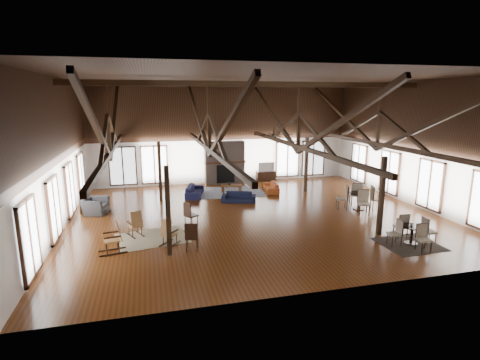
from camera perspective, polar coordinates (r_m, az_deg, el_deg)
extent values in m
plane|color=#602F14|center=(16.99, 2.24, -5.36)|extent=(16.00, 16.00, 0.00)
cube|color=black|center=(16.20, 2.42, 15.29)|extent=(16.00, 14.00, 0.02)
cube|color=silver|center=(23.09, -2.58, 6.98)|extent=(16.00, 0.02, 6.00)
cube|color=silver|center=(9.91, 13.73, -0.68)|extent=(16.00, 0.02, 6.00)
cube|color=silver|center=(16.06, -26.30, 3.31)|extent=(0.02, 14.00, 6.00)
cube|color=silver|center=(20.08, 24.90, 5.03)|extent=(0.02, 14.00, 6.00)
cube|color=black|center=(16.19, 2.41, 14.41)|extent=(15.60, 0.18, 0.22)
cube|color=black|center=(15.74, -19.19, 3.94)|extent=(0.16, 13.70, 0.18)
cube|color=black|center=(15.62, -19.55, 8.84)|extent=(0.14, 0.14, 2.70)
cube|color=black|center=(19.11, -18.57, 9.06)|extent=(0.15, 7.07, 3.12)
cube|color=black|center=(12.15, -20.99, 7.31)|extent=(0.15, 7.07, 3.12)
cube|color=black|center=(15.88, -4.64, 4.65)|extent=(0.16, 13.70, 0.18)
cube|color=black|center=(15.76, -4.73, 9.52)|extent=(0.14, 0.14, 2.70)
cube|color=black|center=(19.22, -6.44, 9.63)|extent=(0.15, 7.07, 3.12)
cube|color=black|center=(12.33, -2.04, 8.18)|extent=(0.15, 7.07, 3.12)
cube|color=black|center=(16.99, 8.84, 5.05)|extent=(0.16, 13.70, 0.18)
cube|color=black|center=(16.87, 8.99, 9.61)|extent=(0.14, 0.14, 2.70)
cube|color=black|center=(20.14, 5.07, 9.78)|extent=(0.15, 7.07, 3.12)
cube|color=black|center=(13.72, 14.70, 8.22)|extent=(0.15, 7.07, 3.12)
cube|color=black|center=(18.89, 20.15, 5.18)|extent=(0.16, 13.70, 0.18)
cube|color=black|center=(18.79, 20.46, 9.26)|extent=(0.14, 0.14, 2.70)
cube|color=black|center=(21.77, 15.22, 9.60)|extent=(0.15, 7.07, 3.12)
cube|color=black|center=(16.02, 27.49, 7.78)|extent=(0.15, 7.07, 3.12)
cube|color=black|center=(12.58, -10.92, -4.72)|extent=(0.16, 0.16, 3.05)
cube|color=black|center=(15.20, 20.77, -2.33)|extent=(0.16, 0.16, 3.05)
cube|color=black|center=(19.39, -12.11, 1.26)|extent=(0.16, 0.16, 3.05)
cube|color=black|center=(21.18, 10.06, 2.28)|extent=(0.16, 0.16, 3.05)
cube|color=#716156|center=(23.00, -2.38, 2.69)|extent=(2.40, 0.62, 2.60)
cube|color=black|center=(22.81, -2.20, 0.94)|extent=(1.10, 0.06, 1.10)
cube|color=black|center=(22.72, -2.24, 2.69)|extent=(2.50, 0.20, 0.12)
cylinder|color=black|center=(15.42, 5.21, 8.15)|extent=(0.04, 0.04, 0.70)
cylinder|color=black|center=(15.45, 5.19, 6.86)|extent=(0.20, 0.20, 0.10)
cube|color=black|center=(15.60, 6.76, 6.88)|extent=(0.70, 0.12, 0.02)
cube|color=black|center=(15.88, 4.65, 7.01)|extent=(0.12, 0.70, 0.02)
cube|color=black|center=(15.31, 3.58, 6.83)|extent=(0.70, 0.12, 0.02)
cube|color=black|center=(15.03, 5.75, 6.69)|extent=(0.12, 0.70, 0.02)
imported|color=black|center=(19.01, -0.18, -2.63)|extent=(1.83, 1.16, 0.50)
imported|color=black|center=(20.30, -6.93, -1.65)|extent=(2.08, 1.26, 0.57)
imported|color=#AF5021|center=(21.22, 4.75, -1.08)|extent=(1.77, 0.89, 0.49)
cube|color=brown|center=(20.79, -1.30, -0.84)|extent=(1.28, 0.87, 0.06)
cube|color=brown|center=(20.56, -2.51, -1.64)|extent=(0.06, 0.06, 0.39)
cube|color=brown|center=(20.93, -2.72, -1.39)|extent=(0.06, 0.06, 0.39)
cube|color=brown|center=(20.77, 0.13, -1.49)|extent=(0.06, 0.06, 0.39)
cube|color=brown|center=(21.13, -0.12, -1.24)|extent=(0.06, 0.06, 0.39)
imported|color=#B2B2B2|center=(20.78, -1.62, -0.48)|extent=(0.25, 0.25, 0.20)
imported|color=#2B2B2D|center=(18.31, -21.19, -3.72)|extent=(1.33, 1.23, 0.72)
cube|color=black|center=(18.69, -22.49, -3.75)|extent=(0.43, 0.43, 0.57)
cylinder|color=black|center=(18.58, -22.61, -2.40)|extent=(0.08, 0.08, 0.34)
cone|color=beige|center=(18.52, -22.66, -1.72)|extent=(0.30, 0.30, 0.25)
cube|color=olive|center=(14.99, -15.72, -6.74)|extent=(0.58, 0.57, 0.05)
cube|color=olive|center=(14.71, -15.47, -5.84)|extent=(0.47, 0.34, 0.64)
cube|color=black|center=(15.04, -16.28, -8.17)|extent=(0.37, 0.73, 0.05)
cube|color=black|center=(15.17, -14.99, -7.91)|extent=(0.37, 0.73, 0.05)
cube|color=olive|center=(13.83, -10.66, -8.16)|extent=(0.59, 0.59, 0.04)
cube|color=olive|center=(13.59, -11.22, -7.25)|extent=(0.43, 0.40, 0.62)
cube|color=black|center=(14.06, -11.19, -9.37)|extent=(0.53, 0.60, 0.04)
cube|color=black|center=(13.86, -10.01, -9.65)|extent=(0.53, 0.60, 0.04)
cube|color=olive|center=(13.60, -18.92, -8.65)|extent=(0.58, 0.59, 0.05)
cube|color=olive|center=(13.50, -18.03, -7.15)|extent=(0.29, 0.54, 0.74)
cube|color=black|center=(13.56, -18.70, -10.63)|extent=(0.90, 0.21, 0.05)
cube|color=black|center=(13.96, -18.89, -9.97)|extent=(0.90, 0.21, 0.05)
cube|color=black|center=(15.50, -7.44, -5.38)|extent=(0.61, 0.61, 0.05)
cube|color=black|center=(15.30, -8.05, -4.52)|extent=(0.28, 0.39, 0.58)
cylinder|color=black|center=(15.58, -7.42, -6.21)|extent=(0.04, 0.04, 0.47)
cube|color=black|center=(13.17, -7.31, -8.64)|extent=(0.53, 0.53, 0.05)
cube|color=black|center=(12.88, -7.45, -7.78)|extent=(0.44, 0.14, 0.58)
cylinder|color=black|center=(13.26, -7.28, -9.60)|extent=(0.04, 0.04, 0.47)
cylinder|color=black|center=(14.89, 24.79, -6.45)|extent=(0.78, 0.78, 0.04)
cylinder|color=black|center=(15.00, 24.68, -7.61)|extent=(0.10, 0.10, 0.64)
cylinder|color=black|center=(15.10, 24.57, -8.76)|extent=(0.47, 0.47, 0.04)
cylinder|color=black|center=(18.52, 17.77, -1.92)|extent=(0.92, 0.92, 0.04)
cylinder|color=black|center=(18.62, 17.69, -3.06)|extent=(0.10, 0.10, 0.77)
cylinder|color=black|center=(18.72, 17.62, -4.19)|extent=(0.55, 0.55, 0.04)
imported|color=#B2B2B2|center=(14.91, 24.67, -6.15)|extent=(0.13, 0.13, 0.09)
imported|color=#B2B2B2|center=(18.56, 17.96, -1.70)|extent=(0.13, 0.13, 0.09)
cube|color=black|center=(23.93, 3.96, 0.61)|extent=(1.20, 0.45, 0.60)
imported|color=#B2B2B2|center=(23.82, 3.97, 2.02)|extent=(1.04, 0.14, 0.60)
cube|color=tan|center=(14.67, -13.25, -8.60)|extent=(2.85, 2.40, 0.01)
cube|color=#1B264D|center=(21.03, -1.33, -1.84)|extent=(3.73, 2.93, 0.01)
cube|color=black|center=(15.03, 24.37, -8.90)|extent=(2.05, 1.88, 0.01)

